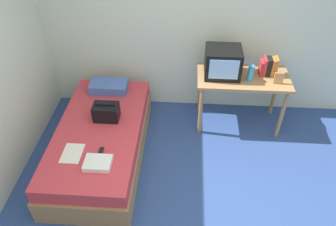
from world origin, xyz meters
TOP-DOWN VIEW (x-y plane):
  - ground_plane at (0.00, 0.00)m, footprint 8.00×8.00m
  - wall_back at (0.00, 2.00)m, footprint 5.20×0.10m
  - bed at (-1.04, 0.81)m, footprint 1.00×2.00m
  - desk at (0.69, 1.55)m, footprint 1.16×0.60m
  - tv at (0.41, 1.57)m, footprint 0.44×0.39m
  - water_bottle at (0.75, 1.46)m, footprint 0.07×0.07m
  - book_row at (0.99, 1.62)m, footprint 0.21×0.16m
  - picture_frame at (1.09, 1.42)m, footprint 0.11×0.02m
  - pillow at (-1.06, 1.55)m, footprint 0.49×0.28m
  - handbag at (-0.97, 0.97)m, footprint 0.30×0.20m
  - magazine at (-1.22, 0.37)m, footprint 0.21×0.29m
  - remote_dark at (-0.92, 0.39)m, footprint 0.04×0.16m
  - folded_towel at (-0.90, 0.23)m, footprint 0.28×0.22m

SIDE VIEW (x-z plane):
  - ground_plane at x=0.00m, z-range 0.00..0.00m
  - bed at x=-1.04m, z-range 0.00..0.47m
  - magazine at x=-1.22m, z-range 0.47..0.48m
  - remote_dark at x=-0.92m, z-range 0.47..0.49m
  - folded_towel at x=-0.90m, z-range 0.47..0.53m
  - pillow at x=-1.06m, z-range 0.47..0.59m
  - handbag at x=-0.97m, z-range 0.46..0.69m
  - desk at x=0.69m, z-range 0.29..1.06m
  - picture_frame at x=1.09m, z-range 0.77..0.92m
  - water_bottle at x=0.75m, z-range 0.77..0.98m
  - book_row at x=0.99m, z-range 0.77..1.00m
  - tv at x=0.41m, z-range 0.77..1.13m
  - wall_back at x=0.00m, z-range 0.00..2.60m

